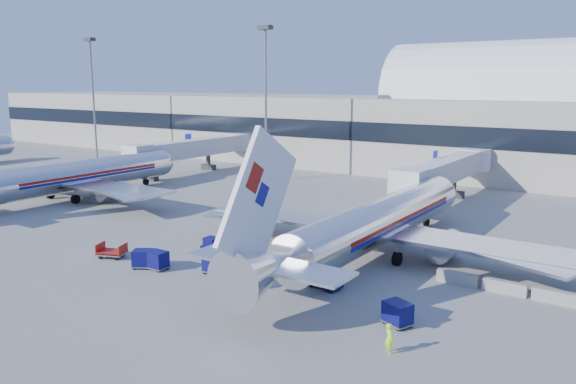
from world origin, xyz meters
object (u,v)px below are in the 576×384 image
Objects in this scene: cart_open_red at (112,253)px; ramp_worker at (389,338)px; cart_train_c at (143,258)px; tug_lead at (220,261)px; cart_train_b at (157,260)px; tug_right at (324,278)px; barrier_mid at (505,287)px; tug_left at (215,247)px; jetbridge_mid at (199,148)px; barrier_far at (556,297)px; airliner_main at (374,223)px; mast_west at (266,81)px; mast_far_west at (92,81)px; cart_solo_near at (230,275)px; cart_train_a at (216,263)px; jetbridge_near at (449,170)px; airliner_mid at (68,177)px; barrier_near at (458,278)px; cart_solo_far at (398,313)px.

ramp_worker reaches higher than cart_open_red.
tug_lead is at bearing 0.77° from cart_train_c.
cart_train_b reaches higher than cart_open_red.
ramp_worker is (8.00, -6.56, 0.12)m from tug_right.
barrier_mid is 1.15× the size of tug_left.
jetbridge_mid is 9.17× the size of barrier_far.
tug_left is (-11.33, -7.22, -2.16)m from airliner_main.
barrier_far is (44.60, -28.00, -14.34)m from mast_west.
cart_open_red is at bearing -36.26° from mast_far_west.
cart_train_b is (-12.95, -3.90, 0.05)m from tug_right.
jetbridge_mid is 55.27m from cart_solo_near.
jetbridge_near is at bearing 81.08° from cart_train_a.
airliner_main reaches higher than barrier_far.
airliner_mid reaches higher than cart_train_a.
mast_far_west is at bearing 149.56° from cart_train_a.
cart_solo_near is (7.50, 0.03, 0.19)m from cart_train_b.
cart_solo_near is (-13.19, -10.02, 0.52)m from barrier_near.
ramp_worker is (78.27, -40.71, -13.94)m from mast_far_west.
mast_west is at bearing 140.75° from tug_right.
barrier_far is at bearing 32.42° from tug_right.
barrier_near is at bearing 47.69° from tug_right.
cart_train_b is 0.84× the size of cart_solo_far.
cart_train_b is (-4.52, -1.82, -0.08)m from cart_train_a.
barrier_near is at bearing 24.15° from cart_train_b.
mast_west is at bearing 86.63° from tug_lead.
mast_far_west is 71.94m from tug_lead.
ramp_worker is at bearing -38.25° from jetbridge_mid.
mast_far_west is 65.97m from cart_open_red.
mast_far_west is at bearing 62.18° from tug_left.
airliner_main reaches higher than cart_train_a.
mast_west is at bearing 158.01° from cart_solo_far.
tug_left is 1.53× the size of cart_train_b.
cart_train_a is 6.10m from cart_train_c.
ramp_worker is (1.04, -3.56, 0.07)m from cart_solo_far.
tug_right is at bearing -9.42° from cart_open_red.
airliner_mid reaches higher than jetbridge_mid.
cart_solo_far is 1.19× the size of ramp_worker.
cart_open_red is (-9.92, -1.86, -0.43)m from cart_train_a.
tug_left is at bearing -104.92° from jetbridge_near.
mast_west is 13.27× the size of ramp_worker.
tug_lead is 0.86× the size of cart_open_red.
cart_train_a is at bearing -153.02° from barrier_near.
jetbridge_near is 42.08m from cart_open_red.
tug_right reaches higher than barrier_far.
mast_far_west is 9.76× the size of cart_solo_near.
cart_train_a is 3.48m from cart_solo_near.
tug_right is (-11.03, -6.15, 0.28)m from barrier_mid.
mast_far_west is at bearing 180.00° from mast_west.
tug_lead is at bearing 36.08° from cart_train_b.
jetbridge_near is 10.54× the size of tug_left.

